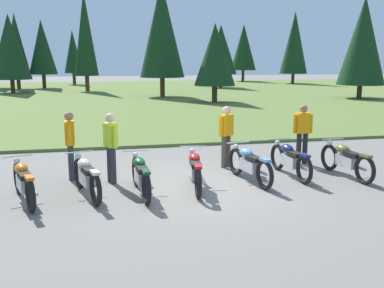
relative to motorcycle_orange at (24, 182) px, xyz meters
The scene contains 14 objects.
ground_plane 3.76m from the motorcycle_orange, ahead, with size 140.00×140.00×0.00m, color slate.
grass_moorland 27.36m from the motorcycle_orange, 82.17° to the left, with size 80.00×44.00×0.10m, color #5B7033.
forest_treeline 33.48m from the motorcycle_orange, 77.40° to the left, with size 42.38×29.83×8.76m.
motorcycle_orange is the anchor object (origin of this frame).
motorcycle_cream 1.26m from the motorcycle_orange, ahead, with size 0.79×2.05×0.88m.
motorcycle_british_green 2.40m from the motorcycle_orange, ahead, with size 0.62×2.10×0.88m.
motorcycle_red 3.65m from the motorcycle_orange, ahead, with size 0.62×2.10×0.88m.
motorcycle_sky_blue 5.07m from the motorcycle_orange, ahead, with size 0.68×2.09×0.88m.
motorcycle_navy 6.25m from the motorcycle_orange, ahead, with size 0.62×2.10×0.88m.
motorcycle_olive 7.57m from the motorcycle_orange, ahead, with size 0.62×2.10×0.88m.
rider_checking_bike 1.89m from the motorcycle_orange, 61.93° to the left, with size 0.23×0.55×1.67m.
rider_with_back_turned 5.34m from the motorcycle_orange, 22.46° to the left, with size 0.46×0.39×1.67m.
rider_in_hivis_vest 7.38m from the motorcycle_orange, 15.30° to the left, with size 0.55×0.26×1.67m.
rider_near_row_end 2.17m from the motorcycle_orange, 30.96° to the left, with size 0.34×0.51×1.67m.
Camera 1 is at (-2.16, -9.49, 2.90)m, focal length 40.98 mm.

